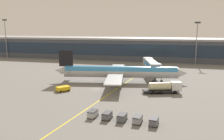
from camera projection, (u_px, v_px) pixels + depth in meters
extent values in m
plane|color=slate|center=(97.00, 89.00, 75.38)|extent=(700.00, 700.00, 0.00)
cube|color=yellow|center=(117.00, 88.00, 75.89)|extent=(10.26, 79.41, 0.01)
cube|color=#424751|center=(151.00, 50.00, 140.71)|extent=(217.95, 21.84, 11.25)
cube|color=#1E2D42|center=(149.00, 51.00, 130.13)|extent=(211.41, 0.16, 6.30)
cube|color=#99999E|center=(151.00, 39.00, 139.64)|extent=(222.31, 22.28, 1.00)
cylinder|color=#B2B7BC|center=(121.00, 72.00, 83.61)|extent=(38.22, 10.26, 3.69)
cylinder|color=#388CD1|center=(121.00, 71.00, 83.55)|extent=(37.44, 9.98, 3.54)
cone|color=#B2B7BC|center=(182.00, 73.00, 82.14)|extent=(4.24, 4.09, 3.50)
cone|color=#B2B7BC|center=(61.00, 70.00, 85.02)|extent=(4.90, 3.86, 3.13)
cube|color=black|center=(66.00, 58.00, 84.14)|extent=(4.78, 1.19, 5.53)
cube|color=#B2B7BC|center=(70.00, 68.00, 88.43)|extent=(2.99, 6.16, 0.24)
cube|color=#B2B7BC|center=(65.00, 72.00, 81.19)|extent=(2.99, 6.16, 0.24)
cube|color=#B2B7BC|center=(118.00, 68.00, 93.44)|extent=(7.51, 16.62, 0.40)
cube|color=#B2B7BC|center=(114.00, 79.00, 74.08)|extent=(7.51, 16.62, 0.40)
cylinder|color=#939399|center=(120.00, 73.00, 90.77)|extent=(3.15, 2.49, 2.03)
cylinder|color=#939399|center=(118.00, 81.00, 77.07)|extent=(3.15, 2.49, 2.03)
cylinder|color=black|center=(161.00, 82.00, 83.14)|extent=(1.05, 0.57, 1.00)
cylinder|color=slate|center=(161.00, 79.00, 83.00)|extent=(0.20, 0.20, 1.65)
cylinder|color=black|center=(114.00, 80.00, 85.92)|extent=(1.05, 0.57, 1.00)
cylinder|color=slate|center=(114.00, 77.00, 85.78)|extent=(0.20, 0.20, 1.65)
cylinder|color=black|center=(113.00, 82.00, 82.66)|extent=(1.05, 0.57, 1.00)
cylinder|color=slate|center=(113.00, 79.00, 82.52)|extent=(0.20, 0.20, 1.65)
cube|color=#B2B7BC|center=(151.00, 64.00, 92.27)|extent=(7.11, 16.20, 2.80)
cube|color=#2D84C6|center=(151.00, 64.00, 92.27)|extent=(6.55, 13.77, 1.54)
cube|color=#9EA3A8|center=(155.00, 68.00, 84.41)|extent=(4.32, 4.04, 2.94)
cylinder|color=#4C4C51|center=(155.00, 77.00, 84.95)|extent=(0.70, 0.70, 3.39)
cube|color=#262628|center=(155.00, 81.00, 85.21)|extent=(2.21, 2.21, 0.30)
cylinder|color=gray|center=(148.00, 61.00, 100.14)|extent=(3.90, 3.90, 3.08)
cylinder|color=gray|center=(148.00, 69.00, 100.67)|extent=(1.80, 1.80, 3.39)
cube|color=#232326|center=(160.00, 91.00, 70.44)|extent=(10.29, 5.41, 0.50)
cube|color=silver|center=(176.00, 86.00, 70.48)|extent=(3.43, 3.23, 2.50)
cube|color=black|center=(180.00, 84.00, 70.47)|extent=(0.85, 2.24, 1.12)
cylinder|color=beige|center=(160.00, 86.00, 70.19)|extent=(6.38, 3.91, 2.20)
cylinder|color=black|center=(172.00, 90.00, 71.88)|extent=(1.06, 0.64, 1.00)
cylinder|color=black|center=(175.00, 92.00, 69.54)|extent=(1.06, 0.64, 1.00)
cylinder|color=black|center=(158.00, 90.00, 71.63)|extent=(1.06, 0.64, 1.00)
cylinder|color=black|center=(160.00, 93.00, 69.30)|extent=(1.06, 0.64, 1.00)
cylinder|color=black|center=(151.00, 91.00, 71.51)|extent=(1.06, 0.64, 1.00)
cylinder|color=black|center=(153.00, 93.00, 69.17)|extent=(1.06, 0.64, 1.00)
cube|color=yellow|center=(63.00, 88.00, 72.73)|extent=(4.19, 4.39, 1.10)
cube|color=black|center=(66.00, 87.00, 73.25)|extent=(2.44, 2.34, 0.33)
cylinder|color=black|center=(66.00, 89.00, 74.42)|extent=(0.57, 0.62, 0.60)
cylinder|color=black|center=(69.00, 90.00, 72.78)|extent=(0.57, 0.62, 0.60)
cylinder|color=black|center=(57.00, 90.00, 72.87)|extent=(0.57, 0.62, 0.60)
cylinder|color=black|center=(60.00, 92.00, 71.23)|extent=(0.57, 0.62, 0.60)
cube|color=#B2B7BC|center=(93.00, 114.00, 51.86)|extent=(1.74, 2.73, 1.10)
cube|color=#333338|center=(93.00, 111.00, 51.74)|extent=(1.77, 2.78, 0.10)
cylinder|color=black|center=(92.00, 114.00, 53.17)|extent=(0.15, 0.37, 0.36)
cylinder|color=black|center=(98.00, 115.00, 52.67)|extent=(0.15, 0.37, 0.36)
cylinder|color=black|center=(87.00, 118.00, 51.24)|extent=(0.15, 0.37, 0.36)
cylinder|color=black|center=(94.00, 119.00, 50.74)|extent=(0.15, 0.37, 0.36)
cube|color=#595B60|center=(107.00, 116.00, 50.81)|extent=(1.74, 2.73, 1.10)
cube|color=#333338|center=(107.00, 112.00, 50.69)|extent=(1.77, 2.78, 0.10)
cylinder|color=black|center=(106.00, 116.00, 52.12)|extent=(0.15, 0.37, 0.36)
cylinder|color=black|center=(112.00, 117.00, 51.62)|extent=(0.15, 0.37, 0.36)
cylinder|color=black|center=(102.00, 120.00, 50.18)|extent=(0.15, 0.37, 0.36)
cylinder|color=black|center=(109.00, 120.00, 49.69)|extent=(0.15, 0.37, 0.36)
cube|color=#595B60|center=(122.00, 118.00, 49.75)|extent=(1.74, 2.73, 1.10)
cube|color=#333338|center=(122.00, 114.00, 49.63)|extent=(1.77, 2.78, 0.10)
cylinder|color=black|center=(120.00, 118.00, 51.06)|extent=(0.15, 0.37, 0.36)
cylinder|color=black|center=(127.00, 119.00, 50.57)|extent=(0.15, 0.37, 0.36)
cylinder|color=black|center=(117.00, 122.00, 49.13)|extent=(0.15, 0.37, 0.36)
cylinder|color=black|center=(124.00, 123.00, 48.64)|extent=(0.15, 0.37, 0.36)
cube|color=gray|center=(138.00, 120.00, 48.70)|extent=(1.74, 2.73, 1.10)
cube|color=#333338|center=(138.00, 116.00, 48.58)|extent=(1.77, 2.78, 0.10)
cylinder|color=black|center=(135.00, 120.00, 50.01)|extent=(0.15, 0.37, 0.36)
cylinder|color=black|center=(142.00, 121.00, 49.51)|extent=(0.15, 0.37, 0.36)
cylinder|color=black|center=(132.00, 124.00, 48.08)|extent=(0.15, 0.37, 0.36)
cylinder|color=black|center=(140.00, 125.00, 47.58)|extent=(0.15, 0.37, 0.36)
cube|color=#595B60|center=(154.00, 122.00, 47.65)|extent=(1.74, 2.73, 1.10)
cube|color=#333338|center=(154.00, 118.00, 47.52)|extent=(1.77, 2.78, 0.10)
cylinder|color=black|center=(151.00, 122.00, 48.95)|extent=(0.15, 0.37, 0.36)
cylinder|color=black|center=(159.00, 123.00, 48.46)|extent=(0.15, 0.37, 0.36)
cylinder|color=black|center=(149.00, 126.00, 47.02)|extent=(0.15, 0.37, 0.36)
cylinder|color=black|center=(157.00, 127.00, 46.53)|extent=(0.15, 0.37, 0.36)
cylinder|color=gray|center=(6.00, 39.00, 148.93)|extent=(0.44, 0.44, 22.11)
cube|color=#333338|center=(4.00, 20.00, 146.93)|extent=(2.80, 0.50, 0.80)
cylinder|color=gray|center=(196.00, 44.00, 122.80)|extent=(0.44, 0.44, 20.17)
cube|color=#333338|center=(198.00, 22.00, 120.98)|extent=(2.80, 0.50, 0.80)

